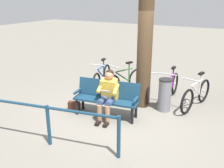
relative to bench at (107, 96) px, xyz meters
name	(u,v)px	position (x,y,z in m)	size (l,w,h in m)	color
ground_plane	(119,115)	(-0.28, -0.11, -0.51)	(40.00, 40.00, 0.00)	slate
bench	(107,96)	(0.00, 0.00, 0.00)	(1.66, 0.73, 0.87)	navy
person_reading	(108,93)	(-0.11, 0.15, 0.16)	(0.53, 0.81, 1.20)	gold
handbag	(74,106)	(0.87, 0.22, -0.39)	(0.30, 0.14, 0.24)	#3F1E14
tree_trunk	(145,29)	(-0.54, -0.98, 1.55)	(0.39, 0.39, 4.10)	#4C3823
litter_bin	(165,95)	(-1.16, -0.95, -0.08)	(0.34, 0.34, 0.86)	slate
bicycle_blue	(196,95)	(-1.83, -1.53, -0.15)	(0.53, 1.65, 0.94)	black
bicycle_red	(171,88)	(-1.08, -1.71, -0.15)	(0.48, 1.68, 0.94)	black
bicycle_purple	(148,86)	(-0.46, -1.56, -0.15)	(0.70, 1.59, 0.94)	black
bicycle_green	(124,81)	(0.35, -1.63, -0.15)	(0.73, 1.58, 0.94)	black
bicycle_silver	(102,78)	(1.13, -1.58, -0.15)	(0.54, 1.65, 0.94)	black
railing_fence	(48,118)	(0.31, 1.74, 0.08)	(2.89, 0.65, 0.85)	navy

